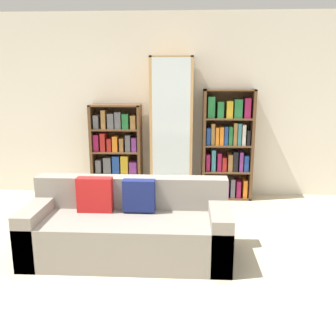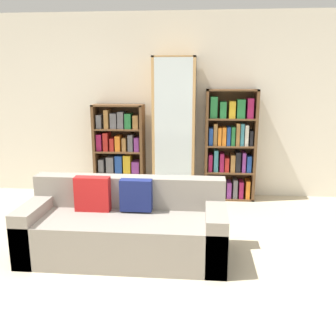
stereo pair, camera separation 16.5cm
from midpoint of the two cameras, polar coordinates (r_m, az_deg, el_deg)
ground_plane at (r=3.56m, az=-4.94°, el=-16.42°), size 16.00×16.00×0.00m
wall_back at (r=5.71m, az=-1.57°, el=9.36°), size 6.81×0.06×2.70m
couch at (r=3.86m, az=-7.34°, el=-9.20°), size 2.02×0.80×0.79m
bookshelf_left at (r=5.70m, az=-8.64°, el=2.24°), size 0.75×0.32×1.39m
display_cabinet at (r=5.51m, az=-0.30°, el=5.98°), size 0.61×0.36×2.07m
bookshelf_right at (r=5.58m, az=8.17°, el=3.27°), size 0.74×0.32×1.61m
wine_bottle at (r=4.96m, az=3.78°, el=-5.59°), size 0.07×0.07×0.35m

